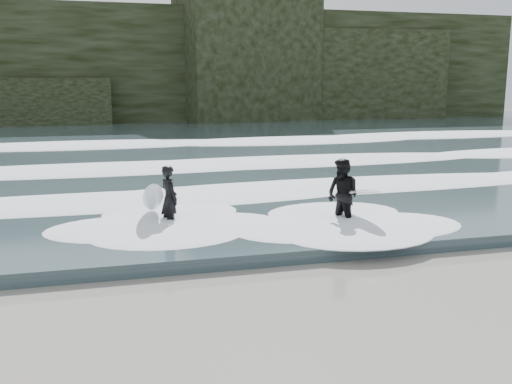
% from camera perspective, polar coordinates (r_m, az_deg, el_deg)
% --- Properties ---
extents(ground, '(120.00, 120.00, 0.00)m').
position_cam_1_polar(ground, '(9.14, 10.15, -13.02)').
color(ground, olive).
rests_on(ground, ground).
extents(sea, '(90.00, 52.00, 0.30)m').
position_cam_1_polar(sea, '(36.89, -9.18, 5.30)').
color(sea, '#2F4046').
rests_on(sea, ground).
extents(headland, '(70.00, 9.00, 10.00)m').
position_cam_1_polar(headland, '(53.68, -11.22, 12.14)').
color(headland, black).
rests_on(headland, ground).
extents(foam_near, '(60.00, 3.20, 0.20)m').
position_cam_1_polar(foam_near, '(17.24, -2.45, -0.05)').
color(foam_near, white).
rests_on(foam_near, sea).
extents(foam_mid, '(60.00, 4.00, 0.24)m').
position_cam_1_polar(foam_mid, '(24.04, -6.05, 3.07)').
color(foam_mid, white).
rests_on(foam_mid, sea).
extents(foam_far, '(60.00, 4.80, 0.30)m').
position_cam_1_polar(foam_far, '(32.90, -8.49, 5.18)').
color(foam_far, white).
rests_on(foam_far, sea).
extents(surfer_left, '(0.98, 1.69, 1.67)m').
position_cam_1_polar(surfer_left, '(14.34, -8.97, -0.63)').
color(surfer_left, black).
rests_on(surfer_left, ground).
extents(surfer_right, '(1.23, 2.05, 1.83)m').
position_cam_1_polar(surfer_right, '(14.34, 8.82, -0.30)').
color(surfer_right, black).
rests_on(surfer_right, ground).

